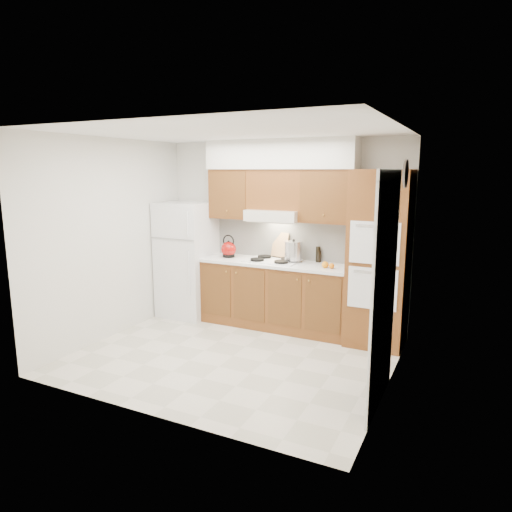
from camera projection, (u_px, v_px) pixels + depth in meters
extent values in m
plane|color=beige|center=(233.00, 356.00, 5.45)|extent=(3.60, 3.60, 0.00)
plane|color=white|center=(231.00, 132.00, 4.97)|extent=(3.60, 3.60, 0.00)
cube|color=silver|center=(283.00, 233.00, 6.54)|extent=(3.60, 0.02, 2.60)
cube|color=silver|center=(112.00, 239.00, 5.99)|extent=(0.02, 3.00, 2.60)
cube|color=silver|center=(394.00, 263.00, 4.44)|extent=(0.02, 3.00, 2.60)
cube|color=white|center=(187.00, 259.00, 6.90)|extent=(0.75, 0.72, 1.72)
cube|color=brown|center=(275.00, 296.00, 6.42)|extent=(2.11, 0.60, 0.90)
cube|color=white|center=(275.00, 263.00, 6.32)|extent=(2.13, 0.62, 0.04)
cube|color=white|center=(284.00, 239.00, 6.53)|extent=(2.11, 0.03, 0.56)
cube|color=brown|center=(379.00, 259.00, 5.67)|extent=(0.70, 0.65, 2.20)
cube|color=brown|center=(233.00, 194.00, 6.60)|extent=(0.63, 0.33, 0.70)
cube|color=brown|center=(328.00, 196.00, 5.98)|extent=(0.73, 0.33, 0.70)
cube|color=silver|center=(275.00, 215.00, 6.30)|extent=(0.75, 0.45, 0.15)
cube|color=brown|center=(277.00, 190.00, 6.29)|extent=(0.75, 0.33, 0.55)
cube|color=silver|center=(280.00, 154.00, 6.16)|extent=(2.13, 0.36, 0.40)
cube|color=white|center=(273.00, 261.00, 6.36)|extent=(0.74, 0.50, 0.01)
cube|color=black|center=(384.00, 296.00, 4.18)|extent=(0.02, 0.90, 2.10)
cylinder|color=#3F3833|center=(406.00, 174.00, 4.77)|extent=(0.02, 0.30, 0.30)
sphere|color=maroon|center=(229.00, 249.00, 6.61)|extent=(0.27, 0.27, 0.22)
cube|color=tan|center=(280.00, 245.00, 6.52)|extent=(0.28, 0.16, 0.35)
cylinder|color=silver|center=(293.00, 251.00, 6.26)|extent=(0.31, 0.31, 0.25)
cylinder|color=black|center=(318.00, 254.00, 6.27)|extent=(0.07, 0.07, 0.22)
cylinder|color=black|center=(318.00, 256.00, 6.30)|extent=(0.06, 0.06, 0.17)
cylinder|color=black|center=(319.00, 257.00, 6.27)|extent=(0.06, 0.06, 0.16)
sphere|color=orange|center=(325.00, 265.00, 5.89)|extent=(0.10, 0.10, 0.09)
sphere|color=orange|center=(332.00, 266.00, 5.86)|extent=(0.09, 0.09, 0.07)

